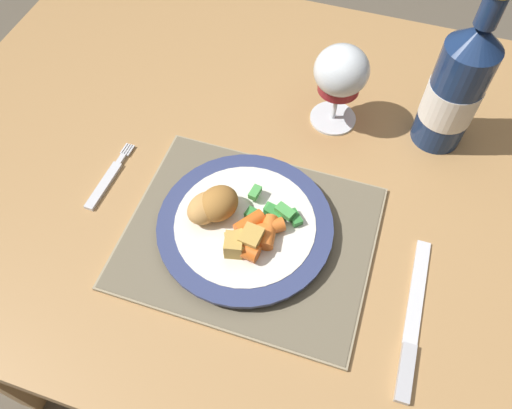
# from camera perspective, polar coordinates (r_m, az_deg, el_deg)

# --- Properties ---
(ground_plane) EXTENTS (6.00, 6.00, 0.00)m
(ground_plane) POSITION_cam_1_polar(r_m,az_deg,el_deg) (1.42, 1.08, -13.96)
(ground_plane) COLOR brown
(dining_table) EXTENTS (1.12, 0.82, 0.74)m
(dining_table) POSITION_cam_1_polar(r_m,az_deg,el_deg) (0.85, 1.75, 0.47)
(dining_table) COLOR #AD7F4C
(dining_table) RESTS_ON ground
(placemat) EXTENTS (0.33, 0.27, 0.01)m
(placemat) POSITION_cam_1_polar(r_m,az_deg,el_deg) (0.69, -0.78, -3.67)
(placemat) COLOR gray
(placemat) RESTS_ON dining_table
(dinner_plate) EXTENTS (0.24, 0.24, 0.02)m
(dinner_plate) POSITION_cam_1_polar(r_m,az_deg,el_deg) (0.68, -1.27, -2.50)
(dinner_plate) COLOR white
(dinner_plate) RESTS_ON placemat
(breaded_croquettes) EXTENTS (0.08, 0.08, 0.04)m
(breaded_croquettes) POSITION_cam_1_polar(r_m,az_deg,el_deg) (0.67, -4.92, -0.08)
(breaded_croquettes) COLOR #A87033
(breaded_croquettes) RESTS_ON dinner_plate
(green_beans_pile) EXTENTS (0.08, 0.07, 0.02)m
(green_beans_pile) POSITION_cam_1_polar(r_m,az_deg,el_deg) (0.67, 1.90, -1.01)
(green_beans_pile) COLOR #338438
(green_beans_pile) RESTS_ON dinner_plate
(glazed_carrots) EXTENTS (0.07, 0.08, 0.02)m
(glazed_carrots) POSITION_cam_1_polar(r_m,az_deg,el_deg) (0.65, 0.09, -3.51)
(glazed_carrots) COLOR orange
(glazed_carrots) RESTS_ON dinner_plate
(fork) EXTENTS (0.02, 0.13, 0.01)m
(fork) POSITION_cam_1_polar(r_m,az_deg,el_deg) (0.77, -16.64, 2.67)
(fork) COLOR silver
(fork) RESTS_ON dining_table
(table_knife) EXTENTS (0.02, 0.22, 0.01)m
(table_knife) POSITION_cam_1_polar(r_m,az_deg,el_deg) (0.66, 17.36, -13.49)
(table_knife) COLOR silver
(table_knife) RESTS_ON dining_table
(wine_glass) EXTENTS (0.08, 0.08, 0.14)m
(wine_glass) POSITION_cam_1_polar(r_m,az_deg,el_deg) (0.77, 9.68, 14.43)
(wine_glass) COLOR silver
(wine_glass) RESTS_ON dining_table
(bottle) EXTENTS (0.08, 0.08, 0.26)m
(bottle) POSITION_cam_1_polar(r_m,az_deg,el_deg) (0.78, 21.89, 12.23)
(bottle) COLOR navy
(bottle) RESTS_ON dining_table
(roast_potatoes) EXTENTS (0.05, 0.05, 0.03)m
(roast_potatoes) POSITION_cam_1_polar(r_m,az_deg,el_deg) (0.64, -1.64, -4.40)
(roast_potatoes) COLOR #DBB256
(roast_potatoes) RESTS_ON dinner_plate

